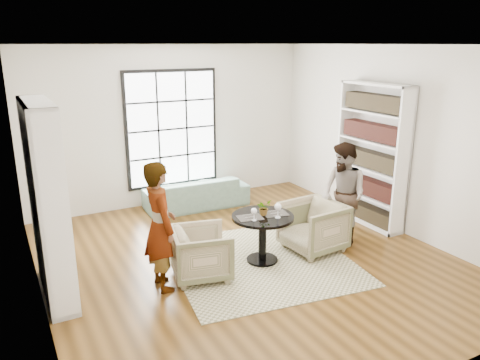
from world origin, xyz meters
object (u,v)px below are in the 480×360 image
armchair_right (313,227)px  person_left (160,226)px  wine_glass_left (254,211)px  pedestal_table (263,228)px  sofa (196,193)px  flower_centerpiece (264,207)px  wine_glass_right (278,207)px  person_right (343,195)px  armchair_left (202,253)px

armchair_right → person_left: person_left is taller
armchair_right → wine_glass_left: bearing=-90.1°
pedestal_table → armchair_right: (0.87, -0.02, -0.13)m
armchair_right → person_left: size_ratio=0.50×
sofa → person_left: person_left is taller
flower_centerpiece → armchair_right: bearing=-3.0°
sofa → flower_centerpiece: (-0.06, -2.58, 0.53)m
pedestal_table → wine_glass_right: wine_glass_right is taller
pedestal_table → sofa: (0.09, 2.60, -0.23)m
armchair_right → person_right: size_ratio=0.52×
person_left → flower_centerpiece: size_ratio=7.46×
pedestal_table → person_right: 1.45m
wine_glass_left → wine_glass_right: wine_glass_right is taller
sofa → wine_glass_left: (-0.29, -2.71, 0.55)m
pedestal_table → wine_glass_right: 0.41m
person_right → wine_glass_right: bearing=-84.7°
pedestal_table → person_right: size_ratio=0.55×
pedestal_table → flower_centerpiece: flower_centerpiece is taller
flower_centerpiece → wine_glass_right: bearing=-59.2°
armchair_left → wine_glass_left: (0.75, -0.09, 0.49)m
armchair_right → sofa: bearing=-168.0°
armchair_left → person_right: 2.41m
sofa → wine_glass_right: wine_glass_right is taller
person_left → sofa: bearing=-31.3°
wine_glass_left → wine_glass_right: 0.35m
sofa → flower_centerpiece: size_ratio=8.68×
pedestal_table → person_right: person_right is taller
armchair_left → wine_glass_right: (1.09, -0.16, 0.51)m
armchair_left → pedestal_table: bearing=-76.4°
armchair_left → flower_centerpiece: size_ratio=3.39×
person_right → flower_centerpiece: size_ratio=7.15×
armchair_right → person_right: 0.69m
pedestal_table → person_right: (1.42, -0.02, 0.29)m
wine_glass_right → armchair_left: bearing=171.8°
person_left → wine_glass_left: 1.30m
sofa → person_left: 3.11m
armchair_right → wine_glass_right: bearing=-83.1°
person_left → wine_glass_left: size_ratio=9.21×
armchair_right → flower_centerpiece: size_ratio=3.70×
armchair_left → person_right: size_ratio=0.47×
sofa → person_left: bearing=60.8°
person_left → wine_glass_right: bearing=-95.5°
sofa → wine_glass_right: size_ratio=9.05×
person_right → armchair_right: bearing=-91.2°
armchair_left → armchair_right: 1.82m
wine_glass_right → flower_centerpiece: size_ratio=0.96×
pedestal_table → flower_centerpiece: size_ratio=3.93×
pedestal_table → armchair_left: 0.96m
pedestal_table → wine_glass_right: bearing=-50.8°
person_left → wine_glass_left: (1.30, -0.09, -0.00)m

